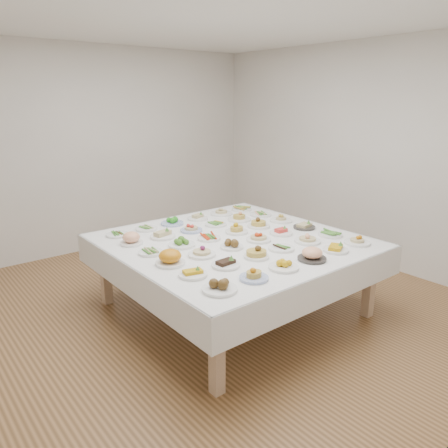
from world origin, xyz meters
TOP-DOWN VIEW (x-y plane):
  - room_envelope at (0.00, 0.00)m, footprint 5.02×5.02m
  - display_table at (0.21, -0.23)m, footprint 2.28×2.28m
  - dish_0 at (-0.63, -1.07)m, footprint 0.27×0.27m
  - dish_1 at (-0.29, -1.08)m, footprint 0.22×0.22m
  - dish_2 at (0.05, -1.07)m, footprint 0.25×0.25m
  - dish_3 at (0.38, -1.08)m, footprint 0.25×0.25m
  - dish_4 at (0.72, -1.07)m, footprint 0.23×0.23m
  - dish_5 at (1.06, -1.07)m, footprint 0.25×0.25m
  - dish_6 at (-0.62, -0.73)m, footprint 0.23×0.23m
  - dish_7 at (-0.29, -0.73)m, footprint 0.24×0.24m
  - dish_8 at (0.05, -0.74)m, footprint 0.23×0.22m
  - dish_9 at (0.37, -0.73)m, footprint 0.24×0.24m
  - dish_10 at (0.72, -0.74)m, footprint 0.25×0.25m
  - dish_11 at (1.06, -0.74)m, footprint 0.24×0.24m
  - dish_12 at (-0.63, -0.40)m, footprint 0.26×0.26m
  - dish_13 at (-0.30, -0.40)m, footprint 0.24×0.24m
  - dish_14 at (0.04, -0.41)m, footprint 0.22×0.22m
  - dish_15 at (0.39, -0.41)m, footprint 0.24×0.24m
  - dish_16 at (0.72, -0.39)m, footprint 0.23×0.23m
  - dish_17 at (1.06, -0.40)m, footprint 0.23×0.23m
  - dish_18 at (-0.62, -0.07)m, footprint 0.22×0.22m
  - dish_19 at (-0.29, -0.07)m, footprint 0.25×0.25m
  - dish_20 at (0.03, -0.07)m, footprint 0.24×0.23m
  - dish_21 at (0.39, -0.07)m, footprint 0.23×0.23m
  - dish_22 at (0.71, -0.06)m, footprint 0.24×0.24m
  - dish_23 at (1.06, -0.06)m, footprint 0.25×0.25m
  - dish_24 at (-0.63, 0.28)m, footprint 0.22×0.22m
  - dish_25 at (-0.29, 0.27)m, footprint 0.25×0.25m
  - dish_26 at (0.05, 0.27)m, footprint 0.23×0.23m
  - dish_27 at (0.38, 0.28)m, footprint 0.23×0.23m
  - dish_28 at (0.72, 0.28)m, footprint 0.26×0.26m
  - dish_29 at (1.06, 0.28)m, footprint 0.25×0.25m
  - dish_30 at (-0.62, 0.61)m, footprint 0.22×0.22m
  - dish_31 at (-0.29, 0.62)m, footprint 0.23×0.23m
  - dish_32 at (0.04, 0.62)m, footprint 0.25×0.25m
  - dish_33 at (0.38, 0.61)m, footprint 0.23×0.23m
  - dish_34 at (0.73, 0.61)m, footprint 0.26×0.26m
  - dish_35 at (1.05, 0.62)m, footprint 0.24×0.24m

SIDE VIEW (x-z plane):
  - display_table at x=0.21m, z-range 0.31..1.06m
  - dish_30 at x=-0.62m, z-range 0.74..0.79m
  - dish_27 at x=0.38m, z-range 0.74..0.80m
  - dish_31 at x=-0.29m, z-range 0.74..0.80m
  - dish_9 at x=0.37m, z-range 0.74..0.80m
  - dish_18 at x=-0.62m, z-range 0.75..0.80m
  - dish_29 at x=1.06m, z-range 0.75..0.80m
  - dish_20 at x=0.03m, z-range 0.75..0.80m
  - dish_35 at x=1.05m, z-range 0.75..0.81m
  - dish_11 at x=1.06m, z-range 0.75..0.81m
  - dish_16 at x=0.72m, z-range 0.74..0.83m
  - dish_6 at x=-0.62m, z-range 0.74..0.83m
  - dish_33 at x=0.38m, z-range 0.74..0.83m
  - dish_2 at x=0.05m, z-range 0.74..0.84m
  - dish_4 at x=0.72m, z-range 0.74..0.84m
  - dish_17 at x=1.06m, z-range 0.74..0.85m
  - dish_19 at x=-0.29m, z-range 0.74..0.85m
  - dish_14 at x=0.04m, z-range 0.75..0.85m
  - dish_25 at x=-0.29m, z-range 0.74..0.85m
  - dish_7 at x=-0.29m, z-range 0.74..0.85m
  - dish_26 at x=0.05m, z-range 0.74..0.85m
  - dish_1 at x=-0.29m, z-range 0.74..0.86m
  - dish_23 at x=1.06m, z-range 0.74..0.86m
  - dish_32 at x=0.04m, z-range 0.75..0.86m
  - dish_5 at x=1.06m, z-range 0.74..0.86m
  - dish_34 at x=0.73m, z-range 0.74..0.86m
  - dish_21 at x=0.39m, z-range 0.74..0.87m
  - dish_0 at x=-0.63m, z-range 0.75..0.87m
  - dish_15 at x=0.39m, z-range 0.74..0.87m
  - dish_24 at x=-0.63m, z-range 0.75..0.87m
  - dish_28 at x=0.72m, z-range 0.74..0.88m
  - dish_13 at x=-0.30m, z-range 0.75..0.88m
  - dish_22 at x=0.71m, z-range 0.74..0.88m
  - dish_3 at x=0.38m, z-range 0.75..0.89m
  - dish_8 at x=0.05m, z-range 0.75..0.89m
  - dish_10 at x=0.72m, z-range 0.75..0.89m
  - dish_12 at x=-0.63m, z-range 0.75..0.89m
  - room_envelope at x=0.00m, z-range 0.43..3.24m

